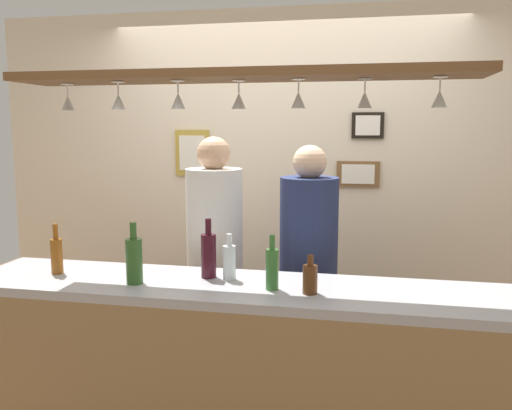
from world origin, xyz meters
The scene contains 21 objects.
back_wall centered at (0.00, 1.10, 1.30)m, with size 4.40×0.06×2.60m, color beige.
bar_counter centered at (0.00, -0.50, 0.68)m, with size 2.70×0.55×1.01m.
overhead_glass_rack centered at (0.00, -0.30, 2.00)m, with size 2.20×0.36×0.04m, color brown.
hanging_wineglass_far_left centered at (-0.89, -0.27, 1.89)m, with size 0.07×0.07×0.13m.
hanging_wineglass_left centered at (-0.58, -0.35, 1.89)m, with size 0.07×0.07×0.13m.
hanging_wineglass_center_left centered at (-0.28, -0.35, 1.89)m, with size 0.07×0.07×0.13m.
hanging_wineglass_center centered at (0.00, -0.30, 1.89)m, with size 0.07×0.07×0.13m.
hanging_wineglass_center_right centered at (0.28, -0.31, 1.89)m, with size 0.07×0.07×0.13m.
hanging_wineglass_right centered at (0.57, -0.27, 1.89)m, with size 0.07×0.07×0.13m.
hanging_wineglass_far_right centered at (0.89, -0.30, 1.89)m, with size 0.07×0.07×0.13m.
person_left_white_patterned_shirt centered at (-0.30, 0.29, 1.03)m, with size 0.34×0.34×1.71m.
person_middle_navy_shirt centered at (0.28, 0.29, 1.00)m, with size 0.34×0.34×1.66m.
bottle_beer_brown_stubby centered at (0.36, -0.42, 1.08)m, with size 0.07×0.07×0.18m.
bottle_beer_green_import centered at (0.18, -0.39, 1.12)m, with size 0.06×0.06×0.26m.
bottle_beer_amber_tall centered at (-0.96, -0.35, 1.11)m, with size 0.06×0.06×0.26m.
bottle_soda_clear centered at (-0.06, -0.27, 1.11)m, with size 0.06×0.06×0.23m.
bottle_champagne_green centered at (-0.49, -0.43, 1.13)m, with size 0.08×0.08×0.30m.
bottle_wine_dark_red centered at (-0.17, -0.26, 1.13)m, with size 0.08×0.08×0.30m.
picture_frame_lower_pair centered at (0.54, 1.06, 1.43)m, with size 0.30×0.02×0.18m.
picture_frame_upper_small centered at (0.60, 1.06, 1.77)m, with size 0.22×0.02×0.18m.
picture_frame_caricature centered at (-0.68, 1.06, 1.57)m, with size 0.26×0.02×0.34m.
Camera 1 is at (0.58, -2.75, 1.76)m, focal length 37.29 mm.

